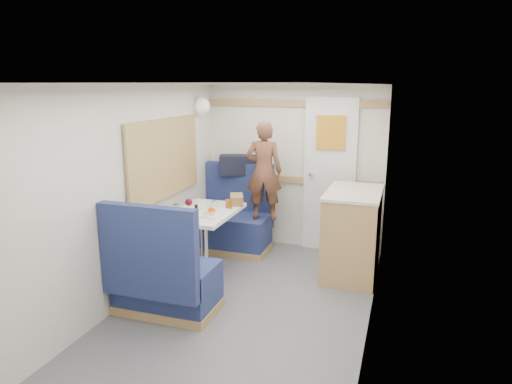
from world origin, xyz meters
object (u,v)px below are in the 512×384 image
(dinette_table, at_px, (204,225))
(galley_counter, at_px, (352,232))
(tumbler_left, at_px, (175,209))
(tray, at_px, (212,213))
(bench_near, at_px, (164,282))
(salt_grinder, at_px, (209,208))
(bread_loaf, at_px, (237,199))
(pepper_grinder, at_px, (196,209))
(dome_light, at_px, (201,106))
(tumbler_right, at_px, (214,206))
(bench_far, at_px, (234,226))
(beer_glass, at_px, (229,204))
(cheese_block, at_px, (209,213))
(person, at_px, (264,171))
(orange_fruit, at_px, (212,211))
(wine_glass, at_px, (189,203))
(duffel_bag, at_px, (240,165))

(dinette_table, relative_size, galley_counter, 1.00)
(tumbler_left, bearing_deg, tray, 18.29)
(dinette_table, height_order, galley_counter, galley_counter)
(bench_near, height_order, salt_grinder, bench_near)
(galley_counter, xyz_separation_m, tray, (-1.34, -0.62, 0.26))
(bread_loaf, bearing_deg, bench_near, -100.29)
(pepper_grinder, bearing_deg, dinette_table, 69.83)
(dome_light, distance_m, tumbler_right, 1.38)
(bench_far, height_order, beer_glass, bench_far)
(tumbler_right, bearing_deg, bread_loaf, 72.26)
(dome_light, bearing_deg, galley_counter, -9.18)
(salt_grinder, bearing_deg, cheese_block, -64.96)
(dome_light, relative_size, cheese_block, 1.96)
(person, relative_size, tumbler_left, 11.40)
(beer_glass, relative_size, salt_grinder, 1.30)
(tumbler_left, relative_size, salt_grinder, 1.24)
(person, bearing_deg, orange_fruit, 65.30)
(dome_light, height_order, wine_glass, dome_light)
(bench_near, relative_size, bread_loaf, 4.29)
(tray, relative_size, orange_fruit, 4.94)
(duffel_bag, distance_m, salt_grinder, 1.17)
(tumbler_right, bearing_deg, wine_glass, -134.85)
(galley_counter, relative_size, cheese_block, 9.00)
(person, xyz_separation_m, salt_grinder, (-0.34, -0.80, -0.27))
(bench_near, height_order, galley_counter, bench_near)
(person, bearing_deg, dome_light, -14.32)
(tray, xyz_separation_m, bread_loaf, (0.09, 0.45, 0.04))
(dinette_table, xyz_separation_m, bread_loaf, (0.22, 0.38, 0.20))
(dome_light, height_order, cheese_block, dome_light)
(galley_counter, distance_m, tumbler_left, 1.87)
(beer_glass, bearing_deg, bench_far, 107.26)
(dome_light, xyz_separation_m, galley_counter, (1.86, -0.30, -1.28))
(tumbler_left, xyz_separation_m, pepper_grinder, (0.19, 0.09, -0.01))
(beer_glass, xyz_separation_m, pepper_grinder, (-0.26, -0.24, -0.01))
(cheese_block, relative_size, wine_glass, 0.61)
(bench_far, distance_m, tray, 1.04)
(orange_fruit, distance_m, beer_glass, 0.30)
(bench_near, relative_size, salt_grinder, 12.82)
(dome_light, bearing_deg, bread_loaf, -37.68)
(cheese_block, xyz_separation_m, beer_glass, (0.09, 0.31, 0.02))
(bench_far, xyz_separation_m, tumbler_left, (-0.22, -1.05, 0.47))
(bench_far, height_order, tumbler_left, bench_far)
(orange_fruit, relative_size, tumbler_left, 0.72)
(tumbler_left, bearing_deg, beer_glass, 36.16)
(bench_far, xyz_separation_m, dome_light, (-0.39, -0.01, 1.45))
(bread_loaf, bearing_deg, tray, -101.95)
(wine_glass, xyz_separation_m, bread_loaf, (0.30, 0.55, -0.07))
(tray, height_order, pepper_grinder, pepper_grinder)
(beer_glass, height_order, pepper_grinder, beer_glass)
(tumbler_left, bearing_deg, bread_loaf, 51.39)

